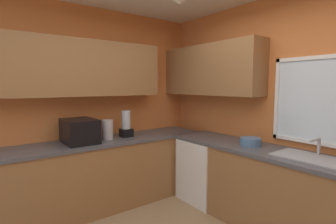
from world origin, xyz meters
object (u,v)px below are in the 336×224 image
at_px(sink_assembly, 311,157).
at_px(microwave, 80,131).
at_px(dishwasher, 206,170).
at_px(blender_appliance, 126,125).
at_px(bowl, 250,142).
at_px(kettle, 108,130).

bearing_deg(sink_assembly, microwave, -142.45).
height_order(dishwasher, sink_assembly, sink_assembly).
xyz_separation_m(dishwasher, blender_appliance, (-0.66, -0.88, 0.63)).
distance_m(dishwasher, microwave, 1.76).
xyz_separation_m(microwave, bowl, (1.34, 1.54, -0.10)).
bearing_deg(bowl, blender_appliance, -145.69).
xyz_separation_m(dishwasher, sink_assembly, (1.35, 0.04, 0.48)).
height_order(microwave, sink_assembly, microwave).
distance_m(dishwasher, sink_assembly, 1.44).
height_order(kettle, sink_assembly, kettle).
relative_size(kettle, bowl, 1.08).
height_order(microwave, bowl, microwave).
xyz_separation_m(dishwasher, kettle, (-0.64, -1.16, 0.60)).
relative_size(microwave, blender_appliance, 1.33).
relative_size(kettle, blender_appliance, 0.72).
distance_m(bowl, blender_appliance, 1.62).
bearing_deg(blender_appliance, kettle, -85.90).
relative_size(kettle, sink_assembly, 0.40).
xyz_separation_m(microwave, sink_assembly, (2.01, 1.55, -0.13)).
distance_m(microwave, kettle, 0.35).
relative_size(microwave, sink_assembly, 0.74).
bearing_deg(kettle, dishwasher, 61.15).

